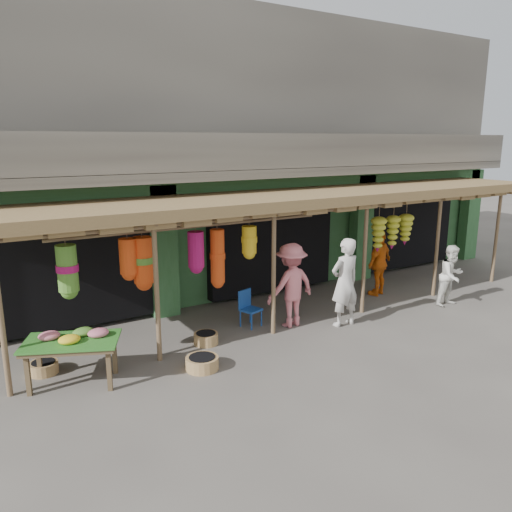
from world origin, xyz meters
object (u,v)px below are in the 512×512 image
blue_chair (248,306)px  person_front (345,282)px  person_right (452,276)px  person_shopper (291,285)px  flower_table (73,342)px  person_vendor (379,263)px

blue_chair → person_front: bearing=-48.4°
person_right → person_shopper: size_ratio=0.82×
flower_table → person_front: (5.59, -0.29, 0.24)m
flower_table → blue_chair: size_ratio=2.17×
person_shopper → blue_chair: bearing=-35.4°
person_right → person_vendor: person_vendor is taller
flower_table → person_right: size_ratio=1.16×
person_front → person_vendor: 2.55m
flower_table → person_right: 8.74m
person_right → person_vendor: 1.78m
person_front → person_shopper: 1.16m
person_right → person_vendor: size_ratio=0.87×
blue_chair → person_vendor: (4.03, 0.15, 0.42)m
flower_table → blue_chair: (3.80, 0.77, -0.28)m
flower_table → person_shopper: bearing=27.5°
person_front → person_right: size_ratio=1.30×
flower_table → person_vendor: (7.83, 0.92, 0.14)m
person_front → person_shopper: person_front is taller
blue_chair → person_right: 5.12m
flower_table → person_front: person_front is taller
flower_table → person_vendor: size_ratio=1.00×
flower_table → person_vendor: 7.89m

